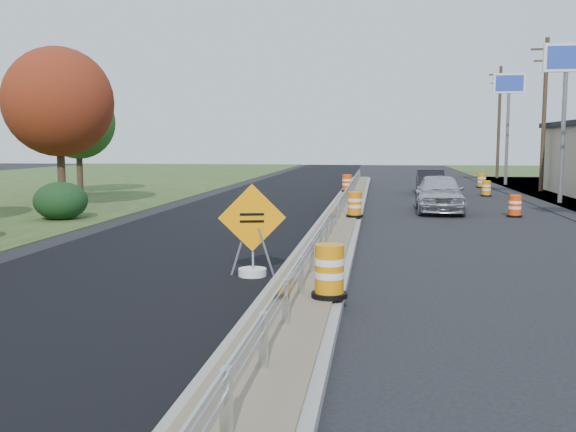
# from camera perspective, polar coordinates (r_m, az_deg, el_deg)

# --- Properties ---
(ground) EXTENTS (140.00, 140.00, 0.00)m
(ground) POSITION_cam_1_polar(r_m,az_deg,el_deg) (18.03, 3.42, -3.19)
(ground) COLOR black
(ground) RESTS_ON ground
(milled_overlay) EXTENTS (7.20, 120.00, 0.01)m
(milled_overlay) POSITION_cam_1_polar(r_m,az_deg,el_deg) (28.48, -3.82, 0.41)
(milled_overlay) COLOR black
(milled_overlay) RESTS_ON ground
(median) EXTENTS (1.60, 55.00, 0.23)m
(median) POSITION_cam_1_polar(r_m,az_deg,el_deg) (25.92, 4.83, 0.03)
(median) COLOR gray
(median) RESTS_ON ground
(guardrail) EXTENTS (0.10, 46.15, 0.72)m
(guardrail) POSITION_cam_1_polar(r_m,az_deg,el_deg) (26.86, 4.96, 1.57)
(guardrail) COLOR silver
(guardrail) RESTS_ON median
(pylon_sign_mid) EXTENTS (2.20, 0.30, 7.90)m
(pylon_sign_mid) POSITION_cam_1_polar(r_m,az_deg,el_deg) (35.09, 23.47, 11.63)
(pylon_sign_mid) COLOR slate
(pylon_sign_mid) RESTS_ON ground
(pylon_sign_north) EXTENTS (2.20, 0.30, 7.90)m
(pylon_sign_north) POSITION_cam_1_polar(r_m,az_deg,el_deg) (48.70, 19.04, 10.24)
(pylon_sign_north) COLOR slate
(pylon_sign_north) RESTS_ON ground
(utility_pole_nmid) EXTENTS (1.90, 0.26, 9.40)m
(utility_pole_nmid) POSITION_cam_1_polar(r_m,az_deg,el_deg) (42.97, 21.82, 8.61)
(utility_pole_nmid) COLOR #473523
(utility_pole_nmid) RESTS_ON ground
(utility_pole_north) EXTENTS (1.90, 0.26, 9.40)m
(utility_pole_north) POSITION_cam_1_polar(r_m,az_deg,el_deg) (57.64, 18.25, 8.11)
(utility_pole_north) COLOR #473523
(utility_pole_north) RESTS_ON ground
(hedge_north) EXTENTS (2.09, 2.09, 1.52)m
(hedge_north) POSITION_cam_1_polar(r_m,az_deg,el_deg) (26.86, -19.55, 1.29)
(hedge_north) COLOR black
(hedge_north) RESTS_ON ground
(tree_near_red) EXTENTS (4.95, 4.95, 7.35)m
(tree_near_red) POSITION_cam_1_polar(r_m,az_deg,el_deg) (31.29, -19.72, 9.50)
(tree_near_red) COLOR #473523
(tree_near_red) RESTS_ON ground
(tree_near_back) EXTENTS (4.29, 4.29, 6.37)m
(tree_near_back) POSITION_cam_1_polar(r_m,az_deg,el_deg) (39.75, -18.17, 7.91)
(tree_near_back) COLOR #473523
(tree_near_back) RESTS_ON ground
(caution_sign) EXTENTS (1.51, 0.64, 2.12)m
(caution_sign) POSITION_cam_1_polar(r_m,az_deg,el_deg) (14.66, -3.19, -3.32)
(caution_sign) COLOR white
(caution_sign) RESTS_ON ground
(barrel_median_near) EXTENTS (0.67, 0.67, 0.98)m
(barrel_median_near) POSITION_cam_1_polar(r_m,az_deg,el_deg) (11.76, 3.70, -5.00)
(barrel_median_near) COLOR black
(barrel_median_near) RESTS_ON median
(barrel_median_mid) EXTENTS (0.65, 0.65, 0.95)m
(barrel_median_mid) POSITION_cam_1_polar(r_m,az_deg,el_deg) (24.45, 5.95, 0.98)
(barrel_median_mid) COLOR black
(barrel_median_mid) RESTS_ON median
(barrel_median_far) EXTENTS (0.67, 0.67, 0.98)m
(barrel_median_far) POSITION_cam_1_polar(r_m,az_deg,el_deg) (37.09, 5.27, 2.90)
(barrel_median_far) COLOR black
(barrel_median_far) RESTS_ON median
(barrel_shoulder_near) EXTENTS (0.62, 0.62, 0.90)m
(barrel_shoulder_near) POSITION_cam_1_polar(r_m,az_deg,el_deg) (27.91, 19.52, 0.80)
(barrel_shoulder_near) COLOR black
(barrel_shoulder_near) RESTS_ON ground
(barrel_shoulder_mid) EXTENTS (0.61, 0.61, 0.89)m
(barrel_shoulder_mid) POSITION_cam_1_polar(r_m,az_deg,el_deg) (38.17, 17.21, 2.33)
(barrel_shoulder_mid) COLOR black
(barrel_shoulder_mid) RESTS_ON ground
(barrel_shoulder_far) EXTENTS (0.66, 0.66, 0.97)m
(barrel_shoulder_far) POSITION_cam_1_polar(r_m,az_deg,el_deg) (45.19, 16.83, 3.01)
(barrel_shoulder_far) COLOR black
(barrel_shoulder_far) RESTS_ON ground
(car_silver) EXTENTS (2.11, 4.99, 1.68)m
(car_silver) POSITION_cam_1_polar(r_m,az_deg,el_deg) (28.95, 13.29, 2.01)
(car_silver) COLOR #BBBCC0
(car_silver) RESTS_ON ground
(car_dark_mid) EXTENTS (1.61, 4.42, 1.45)m
(car_dark_mid) POSITION_cam_1_polar(r_m,az_deg,el_deg) (38.93, 12.54, 2.98)
(car_dark_mid) COLOR black
(car_dark_mid) RESTS_ON ground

